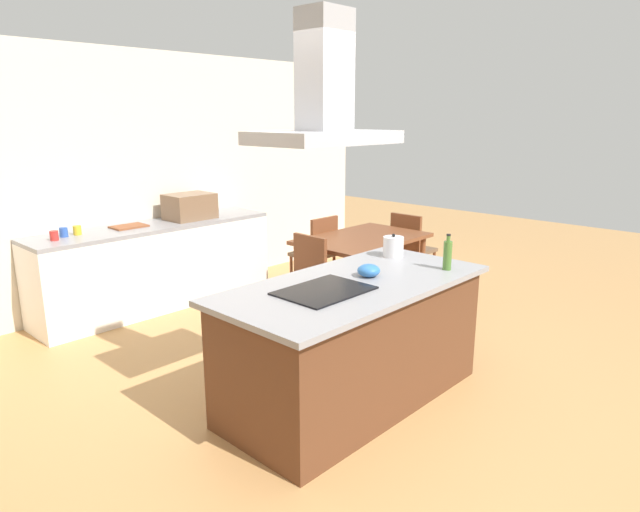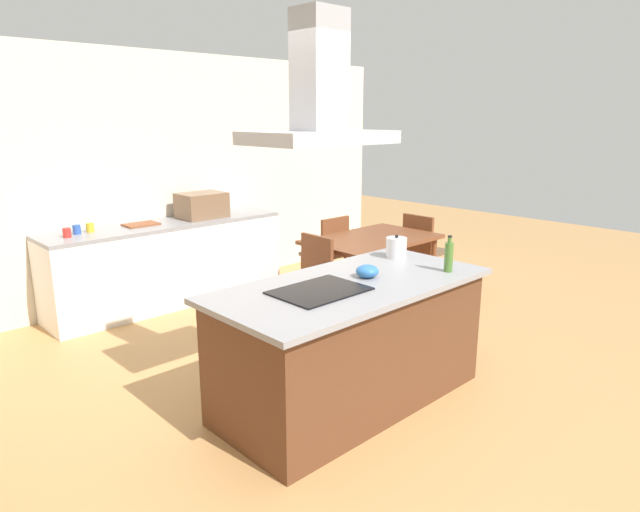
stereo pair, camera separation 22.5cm
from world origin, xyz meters
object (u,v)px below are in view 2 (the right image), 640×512
(coffee_mug_yellow, at_px, (90,228))
(cooktop, at_px, (319,291))
(coffee_mug_blue, at_px, (77,229))
(cutting_board, at_px, (141,224))
(coffee_mug_red, at_px, (67,233))
(chair_at_right_end, at_px, (422,246))
(tea_kettle, at_px, (396,248))
(mixing_bowl, at_px, (367,271))
(range_hood, at_px, (319,102))
(dining_table, at_px, (372,245))
(countertop_microwave, at_px, (202,205))
(chair_facing_back_wall, at_px, (329,249))
(chair_at_left_end, at_px, (309,276))
(olive_oil_bottle, at_px, (449,256))

(coffee_mug_yellow, bearing_deg, cooktop, -83.53)
(coffee_mug_blue, relative_size, cutting_board, 0.26)
(coffee_mug_red, xyz_separation_m, chair_at_right_end, (3.53, -1.54, -0.44))
(tea_kettle, xyz_separation_m, coffee_mug_yellow, (-1.40, 2.72, -0.04))
(mixing_bowl, relative_size, coffee_mug_red, 1.83)
(coffee_mug_red, distance_m, chair_at_right_end, 3.87)
(coffee_mug_red, xyz_separation_m, cutting_board, (0.78, 0.07, -0.04))
(cooktop, xyz_separation_m, range_hood, (0.00, 0.00, 1.20))
(mixing_bowl, bearing_deg, coffee_mug_red, 110.48)
(coffee_mug_blue, height_order, dining_table, coffee_mug_blue)
(countertop_microwave, distance_m, chair_facing_back_wall, 1.53)
(cooktop, xyz_separation_m, mixing_bowl, (0.47, 0.01, 0.04))
(coffee_mug_yellow, distance_m, chair_at_left_end, 2.22)
(coffee_mug_red, relative_size, coffee_mug_blue, 1.00)
(cutting_board, bearing_deg, olive_oil_bottle, -75.58)
(coffee_mug_blue, bearing_deg, chair_facing_back_wall, -21.23)
(olive_oil_bottle, relative_size, chair_at_right_end, 0.31)
(chair_facing_back_wall, height_order, chair_at_left_end, same)
(mixing_bowl, relative_size, dining_table, 0.12)
(chair_at_right_end, xyz_separation_m, chair_at_left_end, (-1.83, 0.00, 0.00))
(tea_kettle, height_order, coffee_mug_yellow, tea_kettle)
(chair_at_right_end, xyz_separation_m, chair_facing_back_wall, (-0.92, 0.67, 0.00))
(tea_kettle, relative_size, olive_oil_bottle, 0.80)
(coffee_mug_blue, bearing_deg, range_hood, -81.08)
(cooktop, height_order, tea_kettle, tea_kettle)
(coffee_mug_yellow, bearing_deg, range_hood, -83.53)
(countertop_microwave, bearing_deg, mixing_bowl, -98.47)
(cooktop, relative_size, chair_at_left_end, 0.67)
(countertop_microwave, bearing_deg, cooktop, -107.41)
(countertop_microwave, relative_size, coffee_mug_blue, 5.56)
(cutting_board, bearing_deg, coffee_mug_blue, 178.38)
(tea_kettle, xyz_separation_m, chair_at_left_end, (0.04, 1.09, -0.48))
(cutting_board, relative_size, chair_facing_back_wall, 0.38)
(coffee_mug_blue, bearing_deg, mixing_bowl, -72.32)
(dining_table, bearing_deg, coffee_mug_yellow, 145.34)
(cooktop, bearing_deg, countertop_microwave, 72.59)
(olive_oil_bottle, relative_size, dining_table, 0.19)
(coffee_mug_red, distance_m, coffee_mug_yellow, 0.27)
(cooktop, distance_m, chair_at_left_end, 1.77)
(countertop_microwave, relative_size, chair_at_right_end, 0.56)
(countertop_microwave, bearing_deg, coffee_mug_blue, 177.13)
(cooktop, distance_m, mixing_bowl, 0.48)
(coffee_mug_red, xyz_separation_m, range_hood, (0.59, -2.86, 1.16))
(dining_table, relative_size, chair_at_right_end, 1.57)
(countertop_microwave, bearing_deg, chair_at_left_end, -82.55)
(chair_at_left_end, xyz_separation_m, range_hood, (-1.11, -1.32, 1.59))
(tea_kettle, distance_m, cutting_board, 2.85)
(cutting_board, relative_size, dining_table, 0.24)
(coffee_mug_blue, xyz_separation_m, cutting_board, (0.65, -0.02, -0.04))
(dining_table, height_order, chair_at_right_end, chair_at_right_end)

